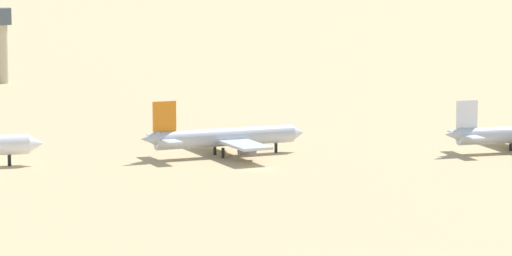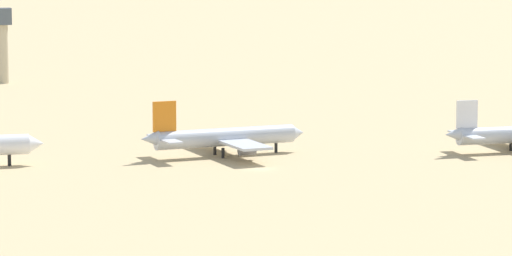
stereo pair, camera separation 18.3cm
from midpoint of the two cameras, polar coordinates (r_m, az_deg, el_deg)
The scene contains 3 objects.
ground at distance 245.57m, azimuth 0.18°, elevation -1.71°, with size 4000.00×4000.00×0.00m, color tan.
parked_jet_orange_3 at distance 259.84m, azimuth -1.34°, elevation -0.39°, with size 33.44×28.39×11.05m.
control_tower at distance 402.68m, azimuth -10.49°, elevation 3.70°, with size 5.20×5.20×21.78m.
Camera 2 is at (-65.53, -233.27, 39.94)m, focal length 96.15 mm.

